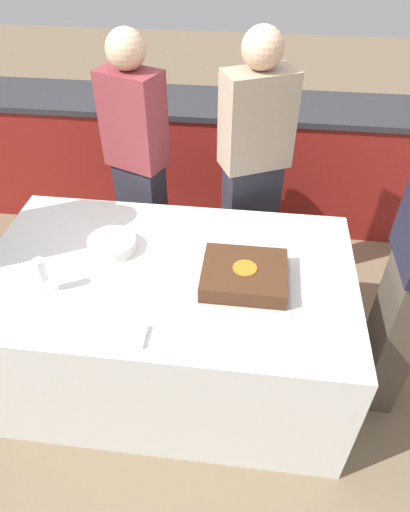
# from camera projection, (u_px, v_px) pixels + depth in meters

# --- Properties ---
(ground_plane) EXTENTS (14.00, 14.00, 0.00)m
(ground_plane) POSITION_uv_depth(u_px,v_px,m) (174.00, 367.00, 2.60)
(ground_plane) COLOR #7A664C
(back_counter) EXTENTS (4.40, 0.58, 0.92)m
(back_counter) POSITION_uv_depth(u_px,v_px,m) (207.00, 159.00, 3.50)
(back_counter) COLOR maroon
(back_counter) RESTS_ON ground_plane
(dining_table) EXTENTS (1.75, 1.04, 0.75)m
(dining_table) POSITION_uv_depth(u_px,v_px,m) (170.00, 323.00, 2.35)
(dining_table) COLOR silver
(dining_table) RESTS_ON ground_plane
(cake) EXTENTS (0.41, 0.36, 0.09)m
(cake) POSITION_uv_depth(u_px,v_px,m) (244.00, 275.00, 2.02)
(cake) COLOR #B7B2AD
(cake) RESTS_ON dining_table
(plate_stack) EXTENTS (0.23, 0.23, 0.06)m
(plate_stack) POSITION_uv_depth(u_px,v_px,m) (112.00, 244.00, 2.20)
(plate_stack) COLOR white
(plate_stack) RESTS_ON dining_table
(wine_glass) EXTENTS (0.06, 0.06, 0.18)m
(wine_glass) POSITION_uv_depth(u_px,v_px,m) (41.00, 271.00, 1.93)
(wine_glass) COLOR white
(wine_glass) RESTS_ON dining_table
(side_plate_near_cake) EXTENTS (0.20, 0.20, 0.00)m
(side_plate_near_cake) POSITION_uv_depth(u_px,v_px,m) (257.00, 240.00, 2.27)
(side_plate_near_cake) COLOR white
(side_plate_near_cake) RESTS_ON dining_table
(utensil_pile) EXTENTS (0.12, 0.11, 0.02)m
(utensil_pile) POSITION_uv_depth(u_px,v_px,m) (131.00, 335.00, 1.80)
(utensil_pile) COLOR white
(utensil_pile) RESTS_ON dining_table
(person_cutting_cake) EXTENTS (0.41, 0.34, 1.63)m
(person_cutting_cake) POSITION_uv_depth(u_px,v_px,m) (253.00, 175.00, 2.57)
(person_cutting_cake) COLOR #282833
(person_cutting_cake) RESTS_ON ground_plane
(person_standing_back) EXTENTS (0.37, 0.31, 1.60)m
(person_standing_back) POSITION_uv_depth(u_px,v_px,m) (139.00, 169.00, 2.64)
(person_standing_back) COLOR #282833
(person_standing_back) RESTS_ON ground_plane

